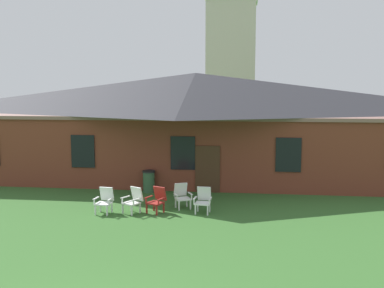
% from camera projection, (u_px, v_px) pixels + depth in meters
% --- Properties ---
extents(brick_building, '(24.08, 10.40, 5.47)m').
position_uv_depth(brick_building, '(196.00, 122.00, 24.90)').
color(brick_building, brown).
rests_on(brick_building, ground).
extents(dome_tower, '(5.18, 5.18, 19.34)m').
position_uv_depth(dome_tower, '(231.00, 46.00, 45.60)').
color(dome_tower, beige).
rests_on(dome_tower, ground).
extents(lawn_chair_by_porch, '(0.69, 0.72, 0.96)m').
position_uv_depth(lawn_chair_by_porch, '(105.00, 200.00, 16.78)').
color(lawn_chair_by_porch, white).
rests_on(lawn_chair_by_porch, ground).
extents(lawn_chair_near_door, '(0.83, 0.86, 0.96)m').
position_uv_depth(lawn_chair_near_door, '(134.00, 200.00, 16.82)').
color(lawn_chair_near_door, silver).
rests_on(lawn_chair_near_door, ground).
extents(lawn_chair_left_end, '(0.80, 0.84, 0.96)m').
position_uv_depth(lawn_chair_left_end, '(157.00, 199.00, 16.86)').
color(lawn_chair_left_end, maroon).
rests_on(lawn_chair_left_end, ground).
extents(lawn_chair_middle, '(0.81, 0.85, 0.96)m').
position_uv_depth(lawn_chair_middle, '(182.00, 195.00, 17.49)').
color(lawn_chair_middle, silver).
rests_on(lawn_chair_middle, ground).
extents(lawn_chair_right_end, '(0.68, 0.71, 0.96)m').
position_uv_depth(lawn_chair_right_end, '(203.00, 199.00, 16.82)').
color(lawn_chair_right_end, white).
rests_on(lawn_chair_right_end, ground).
extents(trash_bin, '(0.56, 0.56, 0.98)m').
position_uv_depth(trash_bin, '(149.00, 181.00, 20.15)').
color(trash_bin, '#335638').
rests_on(trash_bin, ground).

